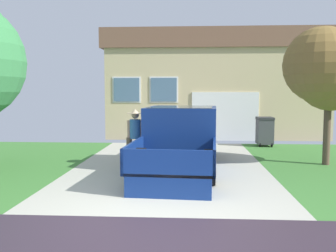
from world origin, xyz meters
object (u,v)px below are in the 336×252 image
Objects in this scene: pickup_truck at (182,140)px; person_with_hat at (135,135)px; wheeled_trash_bin at (265,130)px; handbag at (133,165)px; neighbor_tree at (330,71)px; house_with_garage at (213,85)px.

pickup_truck reaches higher than person_with_hat.
handbag is at bearing -134.09° from wheeled_trash_bin.
neighbor_tree is 3.44× the size of wheeled_trash_bin.
person_with_hat is 0.83m from handbag.
wheeled_trash_bin is at bearing -70.19° from house_with_garage.
pickup_truck is at bearing -125.82° from wheeled_trash_bin.
house_with_garage is 8.92m from neighbor_tree.
handbag is 0.04× the size of house_with_garage.
person_with_hat is (-1.28, 0.04, 0.14)m from pickup_truck.
pickup_truck is at bearing -5.75° from person_with_hat.
house_with_garage is 2.63× the size of neighbor_tree.
wheeled_trash_bin reaches higher than handbag.
neighbor_tree reaches higher than person_with_hat.
handbag is at bearing -106.24° from house_with_garage.
person_with_hat is 6.09m from wheeled_trash_bin.
wheeled_trash_bin is at bearing 45.91° from handbag.
pickup_truck is 5.27m from wheeled_trash_bin.
handbag is at bearing -164.97° from pickup_truck.
pickup_truck is 1.44× the size of neighbor_tree.
handbag is 5.99m from neighbor_tree.
neighbor_tree reaches higher than handbag.
person_with_hat is at bearing -177.92° from pickup_truck.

